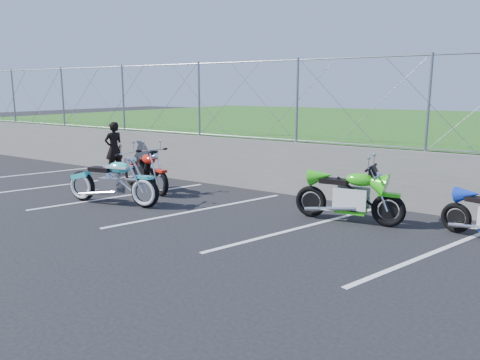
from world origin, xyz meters
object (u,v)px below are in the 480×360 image
Objects in this scene: cruiser_turquoise at (113,183)px; person_standing at (114,148)px; sportbike_green at (350,198)px; naked_orange at (146,173)px.

person_standing is at bearing 127.36° from cruiser_turquoise.
sportbike_green is at bearing 7.03° from cruiser_turquoise.
naked_orange is 1.35× the size of person_standing.
naked_orange is at bearing 175.74° from sportbike_green.
naked_orange is 2.76m from person_standing.
cruiser_turquoise is 5.21m from sportbike_green.
cruiser_turquoise is 3.91m from person_standing.
cruiser_turquoise is 1.12× the size of naked_orange.
person_standing is (-7.86, 0.99, 0.32)m from sportbike_green.
sportbike_green is at bearing 19.20° from naked_orange.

